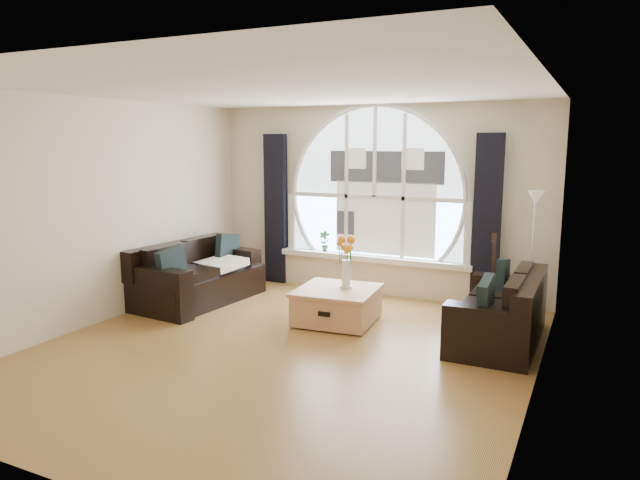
# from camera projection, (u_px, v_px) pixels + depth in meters

# --- Properties ---
(ground) EXTENTS (5.00, 5.50, 0.01)m
(ground) POSITION_uv_depth(u_px,v_px,m) (283.00, 350.00, 6.17)
(ground) COLOR brown
(ground) RESTS_ON ground
(ceiling) EXTENTS (5.00, 5.50, 0.01)m
(ceiling) POSITION_uv_depth(u_px,v_px,m) (280.00, 89.00, 5.71)
(ceiling) COLOR silver
(ceiling) RESTS_ON ground
(wall_back) EXTENTS (5.00, 0.01, 2.70)m
(wall_back) POSITION_uv_depth(u_px,v_px,m) (376.00, 200.00, 8.38)
(wall_back) COLOR beige
(wall_back) RESTS_ON ground
(wall_front) EXTENTS (5.00, 0.01, 2.70)m
(wall_front) POSITION_uv_depth(u_px,v_px,m) (56.00, 283.00, 3.50)
(wall_front) COLOR beige
(wall_front) RESTS_ON ground
(wall_left) EXTENTS (0.01, 5.50, 2.70)m
(wall_left) POSITION_uv_depth(u_px,v_px,m) (102.00, 212.00, 7.01)
(wall_left) COLOR beige
(wall_left) RESTS_ON ground
(wall_right) EXTENTS (0.01, 5.50, 2.70)m
(wall_right) POSITION_uv_depth(u_px,v_px,m) (541.00, 243.00, 4.86)
(wall_right) COLOR beige
(wall_right) RESTS_ON ground
(attic_slope) EXTENTS (0.92, 5.50, 0.72)m
(attic_slope) POSITION_uv_depth(u_px,v_px,m) (511.00, 122.00, 4.82)
(attic_slope) COLOR silver
(attic_slope) RESTS_ON ground
(arched_window) EXTENTS (2.60, 0.06, 2.15)m
(arched_window) POSITION_uv_depth(u_px,v_px,m) (375.00, 181.00, 8.31)
(arched_window) COLOR silver
(arched_window) RESTS_ON wall_back
(window_sill) EXTENTS (2.90, 0.22, 0.08)m
(window_sill) POSITION_uv_depth(u_px,v_px,m) (372.00, 258.00, 8.43)
(window_sill) COLOR white
(window_sill) RESTS_ON wall_back
(window_frame) EXTENTS (2.76, 0.08, 2.15)m
(window_frame) POSITION_uv_depth(u_px,v_px,m) (375.00, 181.00, 8.28)
(window_frame) COLOR white
(window_frame) RESTS_ON wall_back
(neighbor_house) EXTENTS (1.70, 0.02, 1.50)m
(neighbor_house) POSITION_uv_depth(u_px,v_px,m) (385.00, 190.00, 8.25)
(neighbor_house) COLOR silver
(neighbor_house) RESTS_ON wall_back
(curtain_left) EXTENTS (0.35, 0.12, 2.30)m
(curtain_left) POSITION_uv_depth(u_px,v_px,m) (276.00, 209.00, 8.99)
(curtain_left) COLOR black
(curtain_left) RESTS_ON ground
(curtain_right) EXTENTS (0.35, 0.12, 2.30)m
(curtain_right) POSITION_uv_depth(u_px,v_px,m) (487.00, 222.00, 7.62)
(curtain_right) COLOR black
(curtain_right) RESTS_ON ground
(sofa_left) EXTENTS (1.07, 1.90, 0.81)m
(sofa_left) POSITION_uv_depth(u_px,v_px,m) (199.00, 273.00, 7.97)
(sofa_left) COLOR black
(sofa_left) RESTS_ON ground
(sofa_right) EXTENTS (0.85, 1.69, 0.75)m
(sofa_right) POSITION_uv_depth(u_px,v_px,m) (499.00, 307.00, 6.37)
(sofa_right) COLOR black
(sofa_right) RESTS_ON ground
(coffee_chest) EXTENTS (1.02, 1.02, 0.46)m
(coffee_chest) POSITION_uv_depth(u_px,v_px,m) (337.00, 304.00, 7.09)
(coffee_chest) COLOR tan
(coffee_chest) RESTS_ON ground
(throw_blanket) EXTENTS (0.65, 0.65, 0.10)m
(throw_blanket) POSITION_uv_depth(u_px,v_px,m) (222.00, 264.00, 8.12)
(throw_blanket) COLOR silver
(throw_blanket) RESTS_ON sofa_left
(vase_flowers) EXTENTS (0.24, 0.24, 0.70)m
(vase_flowers) POSITION_uv_depth(u_px,v_px,m) (346.00, 257.00, 7.03)
(vase_flowers) COLOR white
(vase_flowers) RESTS_ON coffee_chest
(floor_lamp) EXTENTS (0.24, 0.24, 1.60)m
(floor_lamp) POSITION_uv_depth(u_px,v_px,m) (532.00, 256.00, 7.15)
(floor_lamp) COLOR #B2B2B2
(floor_lamp) RESTS_ON ground
(guitar) EXTENTS (0.40, 0.31, 1.06)m
(guitar) POSITION_uv_depth(u_px,v_px,m) (494.00, 272.00, 7.44)
(guitar) COLOR brown
(guitar) RESTS_ON ground
(potted_plant) EXTENTS (0.18, 0.14, 0.32)m
(potted_plant) POSITION_uv_depth(u_px,v_px,m) (324.00, 241.00, 8.73)
(potted_plant) COLOR #1E6023
(potted_plant) RESTS_ON window_sill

